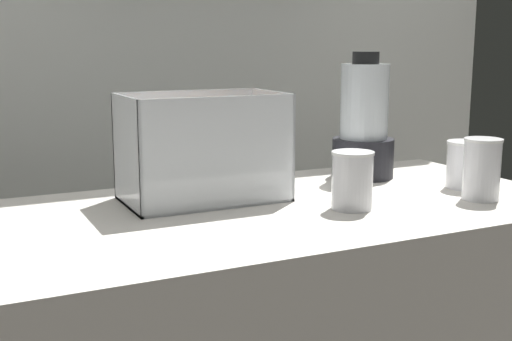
% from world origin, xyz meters
% --- Properties ---
extents(back_wall_unit, '(2.60, 0.24, 2.50)m').
position_xyz_m(back_wall_unit, '(0.00, 0.77, 1.26)').
color(back_wall_unit, silver).
rests_on(back_wall_unit, ground_plane).
extents(carrot_display_bin, '(0.34, 0.21, 0.23)m').
position_xyz_m(carrot_display_bin, '(-0.07, 0.12, 0.97)').
color(carrot_display_bin, white).
rests_on(carrot_display_bin, counter).
extents(blender_pitcher, '(0.16, 0.16, 0.32)m').
position_xyz_m(blender_pitcher, '(0.39, 0.18, 1.03)').
color(blender_pitcher, black).
rests_on(blender_pitcher, counter).
extents(juice_cup_mango_left, '(0.09, 0.09, 0.12)m').
position_xyz_m(juice_cup_mango_left, '(0.18, -0.09, 0.95)').
color(juice_cup_mango_left, white).
rests_on(juice_cup_mango_left, counter).
extents(juice_cup_mango_middle, '(0.08, 0.08, 0.14)m').
position_xyz_m(juice_cup_mango_middle, '(0.48, -0.15, 0.96)').
color(juice_cup_mango_middle, white).
rests_on(juice_cup_mango_middle, counter).
extents(juice_cup_orange_right, '(0.09, 0.09, 0.11)m').
position_xyz_m(juice_cup_orange_right, '(0.53, -0.04, 0.95)').
color(juice_cup_orange_right, white).
rests_on(juice_cup_orange_right, counter).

